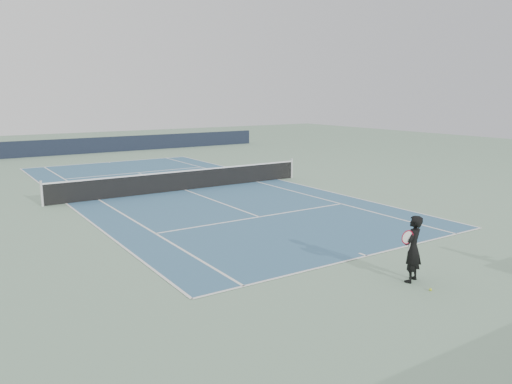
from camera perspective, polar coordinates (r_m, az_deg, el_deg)
ground at (r=24.10m, az=-8.10°, el=0.21°), size 80.00×80.00×0.00m
court_surface at (r=24.10m, az=-8.10°, el=0.22°), size 10.97×23.77×0.01m
tennis_net at (r=24.01m, az=-8.13°, el=1.39°), size 12.90×0.10×1.07m
windscreen_far at (r=40.77m, az=-19.01°, el=5.01°), size 30.00×0.25×1.20m
tennis_player at (r=12.75m, az=17.47°, el=-6.20°), size 0.82×0.64×1.66m
tennis_ball at (r=12.54m, az=19.33°, el=-10.48°), size 0.07×0.07×0.07m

